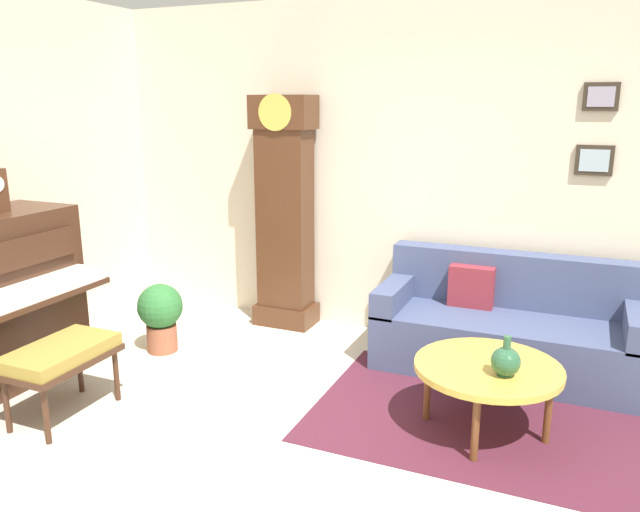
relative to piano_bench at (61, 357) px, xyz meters
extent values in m
cube|color=beige|center=(1.43, -0.05, -0.46)|extent=(6.40, 6.00, 0.10)
cube|color=beige|center=(1.43, 2.35, 0.99)|extent=(5.30, 0.10, 2.80)
cube|color=#33281E|center=(2.98, 2.28, 1.59)|extent=(0.24, 0.03, 0.20)
cube|color=#998EA8|center=(2.98, 2.26, 1.59)|extent=(0.18, 0.01, 0.14)
cube|color=#33281E|center=(2.98, 2.28, 1.14)|extent=(0.26, 0.03, 0.22)
cube|color=#9EB2C1|center=(2.98, 2.26, 1.14)|extent=(0.20, 0.01, 0.16)
cube|color=#4C1E2D|center=(2.47, 1.01, -0.40)|extent=(2.10, 1.50, 0.01)
cube|color=#3D2316|center=(-0.39, 0.07, 0.27)|extent=(0.28, 1.38, 0.04)
cube|color=white|center=(-0.39, 0.07, 0.33)|extent=(0.26, 1.32, 0.08)
cube|color=#3D2316|center=(-0.50, 0.07, 0.57)|extent=(0.03, 1.20, 0.20)
cube|color=#3D2316|center=(0.00, 0.00, -0.03)|extent=(0.42, 0.70, 0.04)
cube|color=olive|center=(0.00, 0.00, 0.03)|extent=(0.40, 0.68, 0.08)
cylinder|color=#3D2316|center=(0.16, -0.30, -0.23)|extent=(0.04, 0.04, 0.36)
cylinder|color=#3D2316|center=(0.16, 0.30, -0.23)|extent=(0.04, 0.04, 0.36)
cylinder|color=#3D2316|center=(-0.16, -0.30, -0.23)|extent=(0.04, 0.04, 0.36)
cylinder|color=#3D2316|center=(-0.16, 0.30, -0.23)|extent=(0.04, 0.04, 0.36)
cube|color=#4C2B19|center=(0.55, 2.10, -0.32)|extent=(0.52, 0.34, 0.18)
cube|color=#4C2B19|center=(0.55, 2.10, 0.48)|extent=(0.44, 0.28, 1.78)
cube|color=#4C2B19|center=(0.55, 2.10, 1.47)|extent=(0.52, 0.32, 0.28)
cylinder|color=gold|center=(0.55, 1.94, 1.47)|extent=(0.30, 0.02, 0.30)
cylinder|color=gold|center=(0.55, 2.05, 0.54)|extent=(0.03, 0.03, 0.70)
cube|color=#424C70|center=(2.51, 1.83, -0.20)|extent=(1.90, 0.80, 0.42)
cube|color=#424C70|center=(2.51, 2.13, 0.21)|extent=(1.90, 0.20, 0.44)
cube|color=#424C70|center=(1.65, 1.83, 0.09)|extent=(0.18, 0.80, 0.20)
cube|color=#424C70|center=(3.37, 1.83, 0.09)|extent=(0.18, 0.80, 0.20)
cube|color=maroon|center=(2.21, 1.97, 0.17)|extent=(0.34, 0.12, 0.32)
cylinder|color=gold|center=(2.51, 0.87, 0.01)|extent=(0.88, 0.88, 0.04)
torus|color=brown|center=(2.51, 0.87, 0.01)|extent=(0.88, 0.88, 0.04)
cylinder|color=brown|center=(2.51, 1.23, -0.21)|extent=(0.04, 0.04, 0.40)
cylinder|color=brown|center=(2.87, 0.87, -0.21)|extent=(0.04, 0.04, 0.40)
cylinder|color=brown|center=(2.51, 0.51, -0.21)|extent=(0.04, 0.04, 0.40)
cylinder|color=brown|center=(2.15, 0.87, -0.21)|extent=(0.04, 0.04, 0.40)
cylinder|color=#234C33|center=(2.62, 0.75, 0.04)|extent=(0.09, 0.09, 0.01)
sphere|color=#285638|center=(2.62, 0.75, 0.12)|extent=(0.17, 0.17, 0.17)
cylinder|color=#285638|center=(2.62, 0.75, 0.23)|extent=(0.04, 0.04, 0.08)
cylinder|color=#935138|center=(-0.09, 1.12, -0.30)|extent=(0.24, 0.24, 0.22)
sphere|color=#2D6B33|center=(-0.09, 1.12, -0.03)|extent=(0.36, 0.36, 0.36)
camera|label=1|loc=(2.93, -2.69, 1.57)|focal=34.76mm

